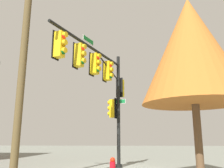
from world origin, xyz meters
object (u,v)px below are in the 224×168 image
object	(u,v)px
utility_pole	(23,66)
tree_near	(191,49)
signal_pole_assembly	(103,80)
fire_hydrant	(113,168)

from	to	relation	value
utility_pole	tree_near	size ratio (longest dim) A/B	1.14
utility_pole	tree_near	bearing A→B (deg)	95.16
signal_pole_assembly	utility_pole	distance (m)	4.60
signal_pole_assembly	fire_hydrant	size ratio (longest dim) A/B	8.06
fire_hydrant	tree_near	bearing A→B (deg)	74.86
fire_hydrant	tree_near	distance (m)	5.87
tree_near	signal_pole_assembly	bearing A→B (deg)	-127.01
fire_hydrant	tree_near	world-z (taller)	tree_near
utility_pole	fire_hydrant	world-z (taller)	utility_pole
signal_pole_assembly	fire_hydrant	world-z (taller)	signal_pole_assembly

